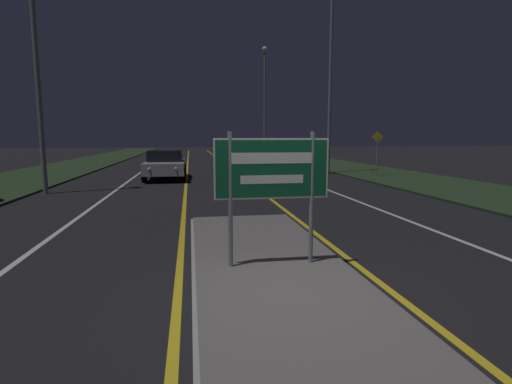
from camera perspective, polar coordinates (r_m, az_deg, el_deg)
ground_plane at (r=5.44m, az=4.78°, el=-15.05°), size 160.00×160.00×0.00m
median_island at (r=6.50m, az=2.19°, el=-10.72°), size 2.52×8.08×0.10m
verge_left at (r=26.27m, az=-27.69°, el=2.44°), size 5.00×100.00×0.08m
verge_right at (r=27.15m, az=13.98°, el=3.26°), size 5.00×100.00×0.08m
centre_line_yellow_left at (r=29.93m, az=-9.77°, el=3.71°), size 0.12×70.00×0.01m
centre_line_yellow_right at (r=30.05m, az=-4.22°, el=3.82°), size 0.12×70.00×0.01m
lane_line_white_left at (r=30.07m, az=-15.02°, el=3.58°), size 0.12×70.00×0.01m
lane_line_white_right at (r=30.42m, az=0.96°, el=3.89°), size 0.12×70.00×0.01m
edge_line_white_left at (r=30.51m, az=-20.65°, el=3.40°), size 0.10×70.00×0.01m
edge_line_white_right at (r=31.09m, az=6.42°, el=3.93°), size 0.10×70.00×0.01m
highway_sign at (r=6.19m, az=2.27°, el=2.53°), size 1.80×0.07×2.10m
streetlight_left_near at (r=17.29m, az=-29.15°, el=19.83°), size 0.51×0.51×9.48m
streetlight_right_near at (r=23.70m, az=10.65°, el=19.10°), size 0.51×0.51×10.91m
streetlight_right_far at (r=41.73m, az=1.24°, el=14.66°), size 0.54×0.54×11.09m
car_receding_0 at (r=19.23m, az=1.39°, el=3.81°), size 2.04×4.30×1.38m
car_receding_1 at (r=26.48m, az=-0.46°, el=4.87°), size 1.95×4.39×1.36m
car_receding_2 at (r=38.15m, az=0.91°, el=5.82°), size 1.86×4.27×1.43m
car_receding_3 at (r=46.63m, az=-1.05°, el=6.25°), size 1.87×4.26×1.51m
car_approaching_0 at (r=20.78m, az=-12.79°, el=3.96°), size 2.04×4.61×1.45m
warning_sign at (r=22.18m, az=16.93°, el=5.89°), size 0.60×0.06×2.32m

